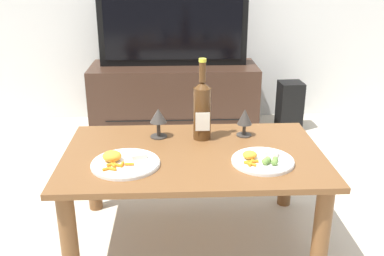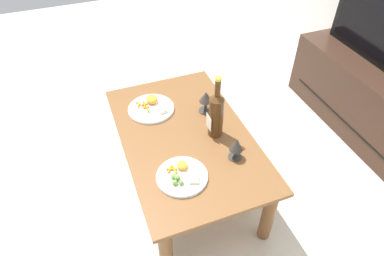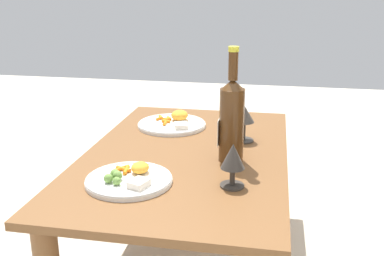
{
  "view_description": "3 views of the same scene",
  "coord_description": "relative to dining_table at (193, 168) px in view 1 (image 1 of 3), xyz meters",
  "views": [
    {
      "loc": [
        -0.08,
        -1.76,
        1.22
      ],
      "look_at": [
        -0.0,
        0.05,
        0.53
      ],
      "focal_mm": 40.88,
      "sensor_mm": 36.0,
      "label": 1
    },
    {
      "loc": [
        1.31,
        -0.46,
        1.78
      ],
      "look_at": [
        0.05,
        0.02,
        0.53
      ],
      "focal_mm": 31.81,
      "sensor_mm": 36.0,
      "label": 2
    },
    {
      "loc": [
        1.46,
        0.29,
        1.01
      ],
      "look_at": [
        0.02,
        0.02,
        0.54
      ],
      "focal_mm": 41.97,
      "sensor_mm": 36.0,
      "label": 3
    }
  ],
  "objects": [
    {
      "name": "tv_screen",
      "position": [
        -0.08,
        1.45,
        0.44
      ],
      "size": [
        1.08,
        0.05,
        0.6
      ],
      "color": "black",
      "rests_on": "tv_stand"
    },
    {
      "name": "goblet_right",
      "position": [
        0.25,
        0.19,
        0.16
      ],
      "size": [
        0.07,
        0.07,
        0.13
      ],
      "color": "#38332D",
      "rests_on": "dining_table"
    },
    {
      "name": "tv_stand",
      "position": [
        -0.08,
        1.46,
        -0.11
      ],
      "size": [
        1.24,
        0.48,
        0.5
      ],
      "color": "#382319",
      "rests_on": "ground_plane"
    },
    {
      "name": "dining_table",
      "position": [
        0.0,
        0.0,
        0.0
      ],
      "size": [
        1.14,
        0.7,
        0.44
      ],
      "color": "brown",
      "rests_on": "ground_plane"
    },
    {
      "name": "dinner_plate_left",
      "position": [
        -0.29,
        -0.12,
        0.09
      ],
      "size": [
        0.28,
        0.28,
        0.06
      ],
      "color": "white",
      "rests_on": "dining_table"
    },
    {
      "name": "wine_bottle",
      "position": [
        0.05,
        0.16,
        0.23
      ],
      "size": [
        0.08,
        0.08,
        0.38
      ],
      "color": "#4C2D14",
      "rests_on": "dining_table"
    },
    {
      "name": "ground_plane",
      "position": [
        0.0,
        0.0,
        -0.36
      ],
      "size": [
        6.4,
        6.4,
        0.0
      ],
      "primitive_type": "plane",
      "color": "beige"
    },
    {
      "name": "dinner_plate_right",
      "position": [
        0.28,
        -0.12,
        0.09
      ],
      "size": [
        0.26,
        0.26,
        0.05
      ],
      "color": "white",
      "rests_on": "dining_table"
    },
    {
      "name": "goblet_left",
      "position": [
        -0.16,
        0.19,
        0.17
      ],
      "size": [
        0.08,
        0.08,
        0.14
      ],
      "color": "#38332D",
      "rests_on": "dining_table"
    },
    {
      "name": "floor_speaker",
      "position": [
        0.81,
        1.42,
        -0.18
      ],
      "size": [
        0.18,
        0.18,
        0.37
      ],
      "primitive_type": "cube",
      "rotation": [
        0.0,
        0.0,
        0.05
      ],
      "color": "black",
      "rests_on": "ground_plane"
    }
  ]
}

